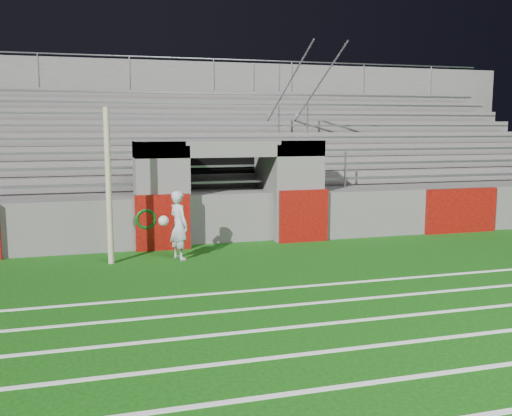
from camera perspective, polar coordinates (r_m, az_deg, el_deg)
name	(u,v)px	position (r m, az deg, el deg)	size (l,w,h in m)	color
ground	(271,275)	(11.53, 1.52, -6.67)	(90.00, 90.00, 0.00)	#0F440B
field_post	(109,187)	(12.58, -14.52, 2.09)	(0.13, 0.13, 3.36)	tan
field_markings	(399,379)	(7.18, 14.12, -16.24)	(28.00, 8.09, 0.01)	white
stadium_structure	(199,171)	(18.96, -5.74, 3.67)	(26.00, 8.48, 5.42)	#565452
goalkeeper_with_ball	(178,225)	(12.82, -7.77, -1.69)	(0.75, 0.66, 1.55)	#AEB3B8
hose_coil	(146,220)	(13.79, -10.95, -1.21)	(0.60, 0.15, 0.61)	#0D411D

